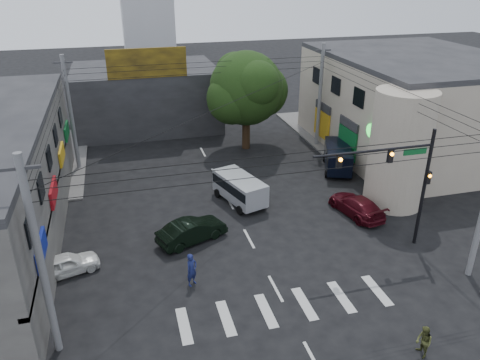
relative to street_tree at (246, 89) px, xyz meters
name	(u,v)px	position (x,y,z in m)	size (l,w,h in m)	color
ground	(259,257)	(-4.00, -17.00, -5.47)	(160.00, 160.00, 0.00)	black
sidewalk_far_right	(378,131)	(14.00, 1.00, -5.40)	(16.00, 16.00, 0.15)	#514F4C
building_right	(413,106)	(14.00, -4.00, -1.47)	(14.00, 18.00, 8.00)	#A29380
corner_column	(399,150)	(7.00, -13.00, -1.47)	(4.00, 4.00, 8.00)	#A29380
building_far	(146,97)	(-8.00, 9.00, -2.47)	(14.00, 10.00, 6.00)	#232326
billboard	(147,63)	(-8.00, 4.10, 1.83)	(7.00, 0.30, 2.60)	olive
street_tree	(246,89)	(0.00, 0.00, 0.00)	(6.40, 6.40, 8.70)	black
traffic_gantry	(401,172)	(3.82, -18.00, -0.64)	(7.10, 0.35, 7.20)	black
utility_pole_near_left	(40,261)	(-14.50, -21.50, -0.87)	(0.32, 0.32, 9.20)	#59595B
utility_pole_far_left	(71,114)	(-14.50, -1.00, -0.87)	(0.32, 0.32, 9.20)	#59595B
utility_pole_far_right	(320,96)	(6.50, -1.00, -0.87)	(0.32, 0.32, 9.20)	#59595B
dark_sedan	(192,231)	(-7.39, -14.33, -4.76)	(4.54, 3.03, 1.42)	black
white_compact	(66,264)	(-14.50, -15.84, -4.88)	(3.76, 2.36, 1.19)	silver
maroon_sedan	(356,205)	(3.76, -13.87, -4.82)	(2.64, 4.78, 1.31)	#3D0810
silver_minivan	(240,190)	(-3.31, -10.21, -4.51)	(3.10, 4.81, 1.92)	#B3B5BC
navy_van	(338,158)	(5.85, -6.64, -4.48)	(3.57, 5.31, 1.98)	black
traffic_officer	(192,270)	(-8.10, -18.53, -4.56)	(0.80, 0.75, 1.84)	#161D4E
pedestrian_olive	(424,342)	(0.56, -25.92, -4.72)	(0.61, 0.76, 1.51)	#444921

